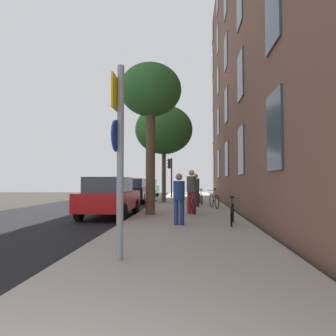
# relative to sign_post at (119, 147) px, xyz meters

# --- Properties ---
(ground_plane) EXTENTS (41.80, 41.80, 0.00)m
(ground_plane) POSITION_rel_sign_post_xyz_m (-2.40, 10.65, -2.08)
(ground_plane) COLOR #332D28
(road_asphalt) EXTENTS (7.00, 38.00, 0.01)m
(road_asphalt) POSITION_rel_sign_post_xyz_m (-4.50, 10.65, -2.07)
(road_asphalt) COLOR black
(road_asphalt) RESTS_ON ground
(sidewalk) EXTENTS (4.20, 38.00, 0.12)m
(sidewalk) POSITION_rel_sign_post_xyz_m (1.10, 10.65, -2.02)
(sidewalk) COLOR #9E9389
(sidewalk) RESTS_ON ground
(building_facade) EXTENTS (0.56, 27.00, 17.12)m
(building_facade) POSITION_rel_sign_post_xyz_m (3.69, 10.15, 6.50)
(building_facade) COLOR brown
(building_facade) RESTS_ON ground
(sign_post) EXTENTS (0.16, 0.60, 3.42)m
(sign_post) POSITION_rel_sign_post_xyz_m (0.00, 0.00, 0.00)
(sign_post) COLOR gray
(sign_post) RESTS_ON sidewalk
(traffic_light) EXTENTS (0.43, 0.24, 3.23)m
(traffic_light) POSITION_rel_sign_post_xyz_m (-0.41, 19.39, 0.27)
(traffic_light) COLOR black
(traffic_light) RESTS_ON sidewalk
(tree_near) EXTENTS (2.55, 2.55, 6.21)m
(tree_near) POSITION_rel_sign_post_xyz_m (-0.38, 6.92, 3.04)
(tree_near) COLOR brown
(tree_near) RESTS_ON sidewalk
(tree_far) EXTENTS (3.67, 3.67, 6.18)m
(tree_far) POSITION_rel_sign_post_xyz_m (-0.43, 13.67, 2.65)
(tree_far) COLOR brown
(tree_far) RESTS_ON sidewalk
(bicycle_0) EXTENTS (0.47, 1.63, 0.90)m
(bicycle_0) POSITION_rel_sign_post_xyz_m (2.56, 4.37, -1.61)
(bicycle_0) COLOR black
(bicycle_0) RESTS_ON sidewalk
(bicycle_1) EXTENTS (0.45, 1.60, 0.90)m
(bicycle_1) POSITION_rel_sign_post_xyz_m (1.28, 7.62, -1.61)
(bicycle_1) COLOR black
(bicycle_1) RESTS_ON sidewalk
(bicycle_2) EXTENTS (0.49, 1.66, 0.98)m
(bicycle_2) POSITION_rel_sign_post_xyz_m (2.44, 9.87, -1.57)
(bicycle_2) COLOR black
(bicycle_2) RESTS_ON sidewalk
(bicycle_3) EXTENTS (0.42, 1.71, 0.90)m
(bicycle_3) POSITION_rel_sign_post_xyz_m (1.85, 12.07, -1.60)
(bicycle_3) COLOR black
(bicycle_3) RESTS_ON sidewalk
(pedestrian_0) EXTENTS (0.44, 0.44, 1.59)m
(pedestrian_0) POSITION_rel_sign_post_xyz_m (0.90, 4.09, -1.05)
(pedestrian_0) COLOR navy
(pedestrian_0) RESTS_ON sidewalk
(pedestrian_1) EXTENTS (0.47, 0.47, 1.81)m
(pedestrian_1) POSITION_rel_sign_post_xyz_m (1.30, 7.17, -0.92)
(pedestrian_1) COLOR maroon
(pedestrian_1) RESTS_ON sidewalk
(pedestrian_2) EXTENTS (0.52, 0.52, 1.73)m
(pedestrian_2) POSITION_rel_sign_post_xyz_m (1.54, 10.56, -0.97)
(pedestrian_2) COLOR #26262D
(pedestrian_2) RESTS_ON sidewalk
(car_0) EXTENTS (1.86, 3.91, 1.62)m
(car_0) POSITION_rel_sign_post_xyz_m (-2.03, 6.78, -1.24)
(car_0) COLOR red
(car_0) RESTS_ON road_asphalt
(car_1) EXTENTS (1.98, 4.45, 1.62)m
(car_1) POSITION_rel_sign_post_xyz_m (-2.59, 14.62, -1.23)
(car_1) COLOR black
(car_1) RESTS_ON road_asphalt
(car_2) EXTENTS (1.87, 3.98, 1.62)m
(car_2) POSITION_rel_sign_post_xyz_m (-2.66, 21.57, -1.24)
(car_2) COLOR #19662D
(car_2) RESTS_ON road_asphalt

